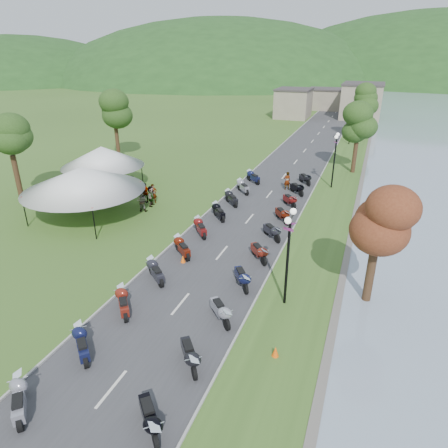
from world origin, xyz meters
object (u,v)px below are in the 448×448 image
(pedestrian_a, at_px, (154,203))
(pedestrian_c, at_px, (133,195))
(vendor_tent_main, at_px, (85,193))
(pedestrian_b, at_px, (143,211))

(pedestrian_a, height_order, pedestrian_c, pedestrian_c)
(vendor_tent_main, height_order, pedestrian_a, vendor_tent_main)
(pedestrian_a, relative_size, pedestrian_c, 0.96)
(pedestrian_b, height_order, pedestrian_c, pedestrian_c)
(pedestrian_a, bearing_deg, vendor_tent_main, -178.30)
(vendor_tent_main, height_order, pedestrian_b, vendor_tent_main)
(pedestrian_b, bearing_deg, vendor_tent_main, 26.54)
(pedestrian_b, bearing_deg, pedestrian_a, -99.99)
(vendor_tent_main, xyz_separation_m, pedestrian_b, (3.34, 2.56, -2.00))
(vendor_tent_main, distance_m, pedestrian_a, 5.90)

